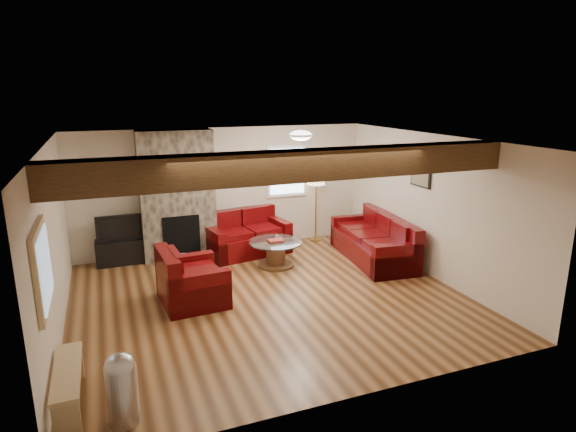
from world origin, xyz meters
The scene contains 18 objects.
room centered at (0.00, 0.00, 1.25)m, with size 8.00×8.00×8.00m.
oak_beam centered at (0.00, -1.25, 2.31)m, with size 6.00×0.36×0.38m, color #311B0E.
chimney_breast centered at (-1.00, 2.49, 1.22)m, with size 1.40×0.67×2.50m.
back_window centered at (1.35, 2.71, 1.55)m, with size 0.90×0.08×1.10m, color white, non-canonical shape.
hatch_window centered at (-2.96, -1.50, 1.45)m, with size 0.08×1.00×0.90m, color tan, non-canonical shape.
ceiling_dome centered at (0.90, 0.90, 2.44)m, with size 0.40×0.40×0.18m, color white, non-canonical shape.
artwork_back centered at (0.15, 2.71, 1.70)m, with size 0.42×0.06×0.52m, color black, non-canonical shape.
artwork_right centered at (2.96, 0.30, 1.75)m, with size 0.06×0.55×0.42m, color black, non-canonical shape.
sofa_three centered at (2.48, 1.01, 0.43)m, with size 2.23×0.93×0.86m, color #410404, non-canonical shape.
loveseat centered at (0.29, 2.23, 0.43)m, with size 1.62×0.93×0.86m, color #410404, non-canonical shape.
armchair_red centered at (-1.15, 0.31, 0.43)m, with size 1.07×0.93×0.86m, color #410404, non-canonical shape.
coffee_table centered at (0.59, 1.33, 0.24)m, with size 0.99×0.99×0.52m.
tv_cabinet centered at (-2.09, 2.53, 0.24)m, with size 0.95×0.38×0.48m, color black.
television centered at (-2.09, 2.53, 0.73)m, with size 0.87×0.11×0.50m, color black.
floor_lamp centered at (1.96, 2.55, 1.30)m, with size 0.39×0.39×1.52m.
pine_bench centered at (-2.83, -1.80, 0.21)m, with size 0.27×1.14×0.43m, color tan, non-canonical shape.
pedal_bin centered at (-2.32, -2.28, 0.38)m, with size 0.31×0.31×0.76m, color #B1B2B7, non-canonical shape.
coal_bucket centered at (-1.07, 1.72, 0.15)m, with size 0.32×0.32×0.30m, color slate, non-canonical shape.
Camera 1 is at (-2.30, -6.71, 3.21)m, focal length 30.00 mm.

